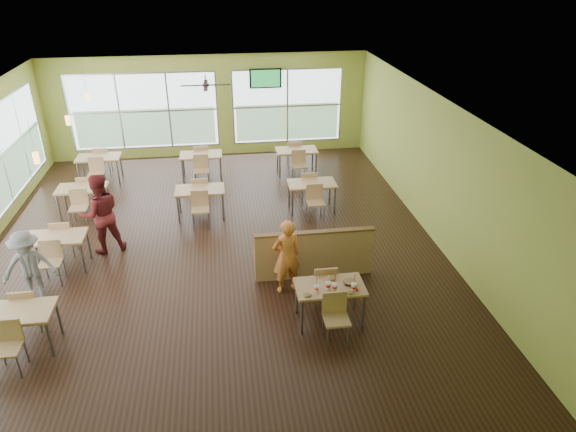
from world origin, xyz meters
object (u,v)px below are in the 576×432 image
(main_table, at_px, (330,291))
(man_plaid, at_px, (286,256))
(half_wall_divider, at_px, (314,254))
(food_basket, at_px, (350,282))

(main_table, height_order, man_plaid, man_plaid)
(half_wall_divider, relative_size, man_plaid, 1.56)
(half_wall_divider, bearing_deg, main_table, -90.00)
(half_wall_divider, distance_m, man_plaid, 0.79)
(half_wall_divider, xyz_separation_m, man_plaid, (-0.62, -0.41, 0.24))
(main_table, distance_m, half_wall_divider, 1.45)
(man_plaid, xyz_separation_m, food_basket, (0.98, -1.03, 0.01))
(main_table, bearing_deg, half_wall_divider, 90.00)
(half_wall_divider, height_order, food_basket, half_wall_divider)
(main_table, relative_size, half_wall_divider, 0.63)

